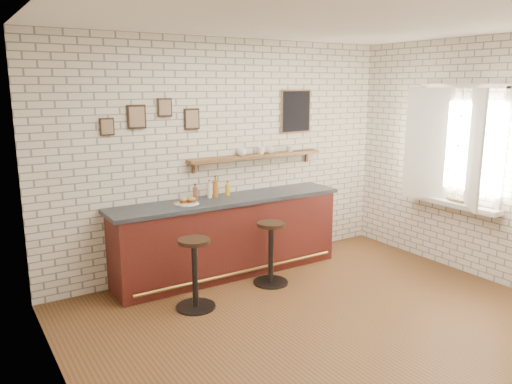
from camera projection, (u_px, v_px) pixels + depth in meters
ground at (322, 321)px, 5.20m from camera, size 5.00×5.00×0.00m
bar_counter at (229, 236)px, 6.42m from camera, size 3.10×0.65×1.01m
sandwich_plate at (187, 204)px, 5.99m from camera, size 0.28×0.28×0.01m
ciabatta_sandwich at (188, 200)px, 5.99m from camera, size 0.21×0.15×0.07m
potato_chips at (185, 203)px, 5.98m from camera, size 0.27×0.19×0.00m
bitters_bottle_brown at (195, 193)px, 6.20m from camera, size 0.06×0.06×0.20m
bitters_bottle_white at (210, 191)px, 6.31m from camera, size 0.06×0.06×0.23m
bitters_bottle_amber at (215, 188)px, 6.35m from camera, size 0.07×0.07×0.28m
condiment_bottle_yellow at (228, 189)px, 6.45m from camera, size 0.06×0.06×0.19m
bar_stool_left at (195, 271)px, 5.43m from camera, size 0.44×0.44×0.79m
bar_stool_right at (271, 251)px, 6.11m from camera, size 0.43×0.43×0.78m
wall_shelf at (257, 156)px, 6.67m from camera, size 2.00×0.18×0.18m
shelf_cup_a at (242, 152)px, 6.54m from camera, size 0.18×0.18×0.10m
shelf_cup_b at (261, 150)px, 6.69m from camera, size 0.13×0.13×0.10m
shelf_cup_c at (270, 150)px, 6.77m from camera, size 0.15×0.15×0.09m
shelf_cup_d at (290, 148)px, 6.95m from camera, size 0.10×0.10×0.09m
back_wall_decor at (242, 114)px, 6.53m from camera, size 2.96×0.02×0.56m
window_sill at (451, 203)px, 6.52m from camera, size 0.20×1.35×0.06m
casement_window at (454, 146)px, 6.33m from camera, size 0.40×1.30×1.56m
book_lower at (455, 201)px, 6.44m from camera, size 0.19×0.23×0.02m
book_upper at (455, 200)px, 6.44m from camera, size 0.20×0.26×0.02m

